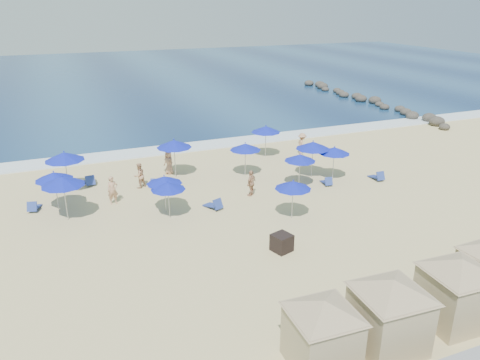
{
  "coord_description": "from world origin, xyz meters",
  "views": [
    {
      "loc": [
        -10.19,
        -20.09,
        11.32
      ],
      "look_at": [
        -0.82,
        3.0,
        1.7
      ],
      "focal_mm": 35.0,
      "sensor_mm": 36.0,
      "label": 1
    }
  ],
  "objects_px": {
    "rock_jetty": "(366,100)",
    "umbrella_2": "(64,156)",
    "umbrella_5": "(164,180)",
    "umbrella_8": "(300,158)",
    "trash_bin": "(282,243)",
    "umbrella_9": "(266,129)",
    "cabana_0": "(323,325)",
    "umbrella_1": "(63,181)",
    "umbrella_4": "(174,144)",
    "umbrella_11": "(334,150)",
    "beachgoer_2": "(251,183)",
    "beachgoer_0": "(113,190)",
    "beachgoer_1": "(139,176)",
    "umbrella_10": "(313,145)",
    "beachgoer_4": "(169,162)",
    "umbrella_6": "(293,185)",
    "cabana_2": "(458,283)",
    "cabana_1": "(390,305)",
    "umbrella_0": "(54,176)",
    "umbrella_7": "(245,147)",
    "umbrella_3": "(168,186)",
    "beachgoer_3": "(302,145)"
  },
  "relations": [
    {
      "from": "beachgoer_0",
      "to": "beachgoer_2",
      "type": "xyz_separation_m",
      "value": [
        8.06,
        -1.94,
        -0.03
      ]
    },
    {
      "from": "umbrella_11",
      "to": "umbrella_1",
      "type": "bearing_deg",
      "value": 179.59
    },
    {
      "from": "beachgoer_0",
      "to": "beachgoer_1",
      "type": "height_order",
      "value": "beachgoer_0"
    },
    {
      "from": "cabana_0",
      "to": "umbrella_1",
      "type": "relative_size",
      "value": 1.67
    },
    {
      "from": "cabana_1",
      "to": "cabana_2",
      "type": "xyz_separation_m",
      "value": [
        3.15,
        0.16,
        -0.01
      ]
    },
    {
      "from": "umbrella_3",
      "to": "beachgoer_4",
      "type": "xyz_separation_m",
      "value": [
        1.7,
        6.9,
        -1.05
      ]
    },
    {
      "from": "umbrella_3",
      "to": "umbrella_7",
      "type": "height_order",
      "value": "umbrella_7"
    },
    {
      "from": "beachgoer_3",
      "to": "umbrella_10",
      "type": "bearing_deg",
      "value": 166.86
    },
    {
      "from": "umbrella_4",
      "to": "umbrella_11",
      "type": "distance_m",
      "value": 10.67
    },
    {
      "from": "beachgoer_1",
      "to": "umbrella_11",
      "type": "bearing_deg",
      "value": 133.97
    },
    {
      "from": "umbrella_6",
      "to": "beachgoer_1",
      "type": "distance_m",
      "value": 10.44
    },
    {
      "from": "umbrella_3",
      "to": "beachgoer_3",
      "type": "xyz_separation_m",
      "value": [
        12.19,
        6.93,
        -0.98
      ]
    },
    {
      "from": "cabana_2",
      "to": "umbrella_1",
      "type": "height_order",
      "value": "cabana_2"
    },
    {
      "from": "umbrella_0",
      "to": "umbrella_1",
      "type": "distance_m",
      "value": 1.61
    },
    {
      "from": "beachgoer_4",
      "to": "umbrella_0",
      "type": "bearing_deg",
      "value": -91.38
    },
    {
      "from": "cabana_2",
      "to": "umbrella_3",
      "type": "distance_m",
      "value": 14.89
    },
    {
      "from": "umbrella_1",
      "to": "umbrella_6",
      "type": "relative_size",
      "value": 1.16
    },
    {
      "from": "cabana_0",
      "to": "umbrella_0",
      "type": "xyz_separation_m",
      "value": [
        -7.55,
        16.25,
        0.51
      ]
    },
    {
      "from": "beachgoer_4",
      "to": "trash_bin",
      "type": "bearing_deg",
      "value": -16.02
    },
    {
      "from": "umbrella_5",
      "to": "umbrella_11",
      "type": "relative_size",
      "value": 0.97
    },
    {
      "from": "umbrella_9",
      "to": "beachgoer_3",
      "type": "bearing_deg",
      "value": -18.05
    },
    {
      "from": "cabana_2",
      "to": "umbrella_6",
      "type": "bearing_deg",
      "value": 97.52
    },
    {
      "from": "cabana_2",
      "to": "cabana_0",
      "type": "bearing_deg",
      "value": -179.3
    },
    {
      "from": "trash_bin",
      "to": "umbrella_9",
      "type": "height_order",
      "value": "umbrella_9"
    },
    {
      "from": "trash_bin",
      "to": "umbrella_7",
      "type": "height_order",
      "value": "umbrella_7"
    },
    {
      "from": "umbrella_5",
      "to": "umbrella_8",
      "type": "relative_size",
      "value": 1.0
    },
    {
      "from": "umbrella_8",
      "to": "beachgoer_3",
      "type": "height_order",
      "value": "umbrella_8"
    },
    {
      "from": "umbrella_6",
      "to": "umbrella_7",
      "type": "xyz_separation_m",
      "value": [
        0.19,
        7.15,
        0.1
      ]
    },
    {
      "from": "rock_jetty",
      "to": "umbrella_2",
      "type": "bearing_deg",
      "value": -155.14
    },
    {
      "from": "trash_bin",
      "to": "umbrella_9",
      "type": "relative_size",
      "value": 0.34
    },
    {
      "from": "umbrella_10",
      "to": "beachgoer_4",
      "type": "xyz_separation_m",
      "value": [
        -8.81,
        4.32,
        -1.43
      ]
    },
    {
      "from": "umbrella_2",
      "to": "trash_bin",
      "type": "bearing_deg",
      "value": -52.03
    },
    {
      "from": "umbrella_1",
      "to": "beachgoer_4",
      "type": "bearing_deg",
      "value": 36.02
    },
    {
      "from": "rock_jetty",
      "to": "umbrella_0",
      "type": "relative_size",
      "value": 11.07
    },
    {
      "from": "cabana_2",
      "to": "umbrella_9",
      "type": "bearing_deg",
      "value": 84.75
    },
    {
      "from": "umbrella_8",
      "to": "rock_jetty",
      "type": "bearing_deg",
      "value": 45.38
    },
    {
      "from": "umbrella_0",
      "to": "umbrella_10",
      "type": "distance_m",
      "value": 16.22
    },
    {
      "from": "umbrella_1",
      "to": "umbrella_5",
      "type": "distance_m",
      "value": 5.36
    },
    {
      "from": "trash_bin",
      "to": "umbrella_6",
      "type": "distance_m",
      "value": 4.02
    },
    {
      "from": "rock_jetty",
      "to": "umbrella_2",
      "type": "distance_m",
      "value": 37.47
    },
    {
      "from": "rock_jetty",
      "to": "umbrella_1",
      "type": "xyz_separation_m",
      "value": [
        -34.24,
        -19.89,
        1.92
      ]
    },
    {
      "from": "umbrella_4",
      "to": "umbrella_7",
      "type": "xyz_separation_m",
      "value": [
        4.48,
        -1.66,
        -0.25
      ]
    },
    {
      "from": "cabana_1",
      "to": "umbrella_11",
      "type": "xyz_separation_m",
      "value": [
        7.2,
        14.67,
        0.33
      ]
    },
    {
      "from": "umbrella_5",
      "to": "umbrella_10",
      "type": "bearing_deg",
      "value": 9.76
    },
    {
      "from": "cabana_2",
      "to": "beachgoer_2",
      "type": "bearing_deg",
      "value": 98.76
    },
    {
      "from": "umbrella_6",
      "to": "beachgoer_1",
      "type": "relative_size",
      "value": 1.39
    },
    {
      "from": "umbrella_5",
      "to": "beachgoer_2",
      "type": "distance_m",
      "value": 5.6
    },
    {
      "from": "umbrella_1",
      "to": "umbrella_11",
      "type": "height_order",
      "value": "umbrella_1"
    },
    {
      "from": "umbrella_3",
      "to": "umbrella_7",
      "type": "distance_m",
      "value": 7.88
    },
    {
      "from": "umbrella_7",
      "to": "umbrella_9",
      "type": "height_order",
      "value": "umbrella_9"
    }
  ]
}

